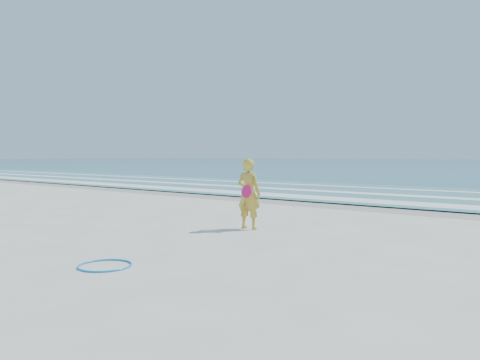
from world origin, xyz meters
The scene contains 8 objects.
ground centered at (0.00, 0.00, 0.00)m, with size 400.00×400.00×0.00m, color silver.
wet_sand centered at (0.00, 9.00, 0.00)m, with size 400.00×2.40×0.00m, color #B2A893.
shallow centered at (0.00, 14.00, 0.04)m, with size 400.00×10.00×0.01m, color #59B7AD.
foam_near centered at (0.00, 10.30, 0.05)m, with size 400.00×1.40×0.01m, color white.
foam_mid centered at (0.00, 13.20, 0.05)m, with size 400.00×0.90×0.01m, color white.
foam_far centered at (0.00, 16.50, 0.05)m, with size 400.00×0.60×0.01m, color white.
hoop centered at (1.88, -0.73, 0.01)m, with size 0.77×0.77×0.03m, color #0C88E4.
woman centered at (1.38, 3.26, 0.76)m, with size 0.59×0.43×1.52m.
Camera 1 is at (7.54, -4.65, 1.58)m, focal length 35.00 mm.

